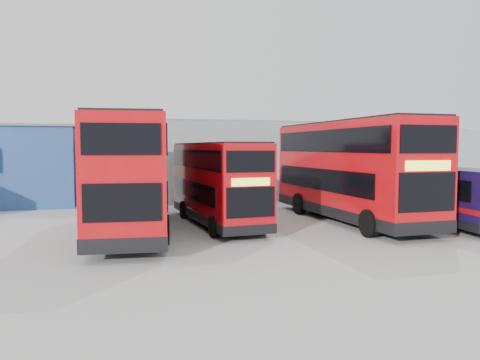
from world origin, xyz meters
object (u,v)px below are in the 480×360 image
double_decker_right (349,172)px  single_decker_blue (431,194)px  double_decker_left (132,176)px  double_decker_centre (216,184)px  maintenance_shed (283,161)px

double_decker_right → single_decker_blue: bearing=-16.8°
double_decker_left → double_decker_centre: 4.16m
single_decker_blue → double_decker_centre: bearing=-5.6°
double_decker_left → maintenance_shed: bearing=-124.3°
double_decker_centre → double_decker_right: 6.69m
maintenance_shed → double_decker_centre: bearing=-123.0°
double_decker_right → double_decker_centre: bearing=171.6°
maintenance_shed → single_decker_blue: size_ratio=2.96×
double_decker_centre → double_decker_right: (6.60, -0.97, 0.53)m
double_decker_left → double_decker_right: size_ratio=1.00×
double_decker_right → maintenance_shed: bearing=80.4°
double_decker_centre → single_decker_blue: bearing=-14.6°
double_decker_right → single_decker_blue: double_decker_right is taller
maintenance_shed → double_decker_left: bearing=-131.1°
double_decker_right → single_decker_blue: 4.33m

